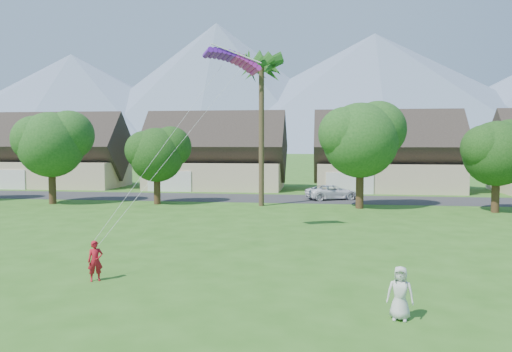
% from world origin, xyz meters
% --- Properties ---
extents(ground, '(500.00, 500.00, 0.00)m').
position_xyz_m(ground, '(0.00, 0.00, 0.00)').
color(ground, '#2D6019').
rests_on(ground, ground).
extents(street, '(90.00, 7.00, 0.01)m').
position_xyz_m(street, '(0.00, 34.00, 0.01)').
color(street, '#2D2D30').
rests_on(street, ground).
extents(kite_flyer, '(0.68, 0.61, 1.57)m').
position_xyz_m(kite_flyer, '(-5.65, 5.45, 0.78)').
color(kite_flyer, '#AA1320').
rests_on(kite_flyer, ground).
extents(watcher, '(0.88, 0.65, 1.63)m').
position_xyz_m(watcher, '(5.35, 2.68, 0.82)').
color(watcher, silver).
rests_on(watcher, ground).
extents(parked_car, '(5.35, 4.02, 1.35)m').
position_xyz_m(parked_car, '(3.94, 34.00, 0.67)').
color(parked_car, white).
rests_on(parked_car, ground).
extents(mountain_ridge, '(540.00, 240.00, 70.00)m').
position_xyz_m(mountain_ridge, '(10.40, 260.00, 29.07)').
color(mountain_ridge, slate).
rests_on(mountain_ridge, ground).
extents(houses_row, '(72.75, 8.19, 8.86)m').
position_xyz_m(houses_row, '(0.49, 42.99, 3.44)').
color(houses_row, beige).
rests_on(houses_row, ground).
extents(tree_row, '(62.27, 6.67, 8.45)m').
position_xyz_m(tree_row, '(-1.14, 27.92, 4.89)').
color(tree_row, '#47301C').
rests_on(tree_row, ground).
extents(fan_palm, '(3.00, 3.00, 13.80)m').
position_xyz_m(fan_palm, '(-2.00, 28.50, 11.80)').
color(fan_palm, '#4C3D26').
rests_on(fan_palm, ground).
extents(parafoil_kite, '(3.41, 1.61, 0.50)m').
position_xyz_m(parafoil_kite, '(-1.97, 15.16, 10.03)').
color(parafoil_kite, '#6A19BF').
rests_on(parafoil_kite, ground).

